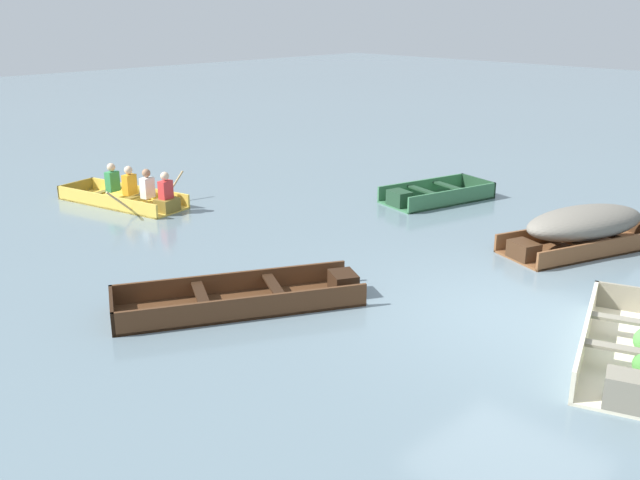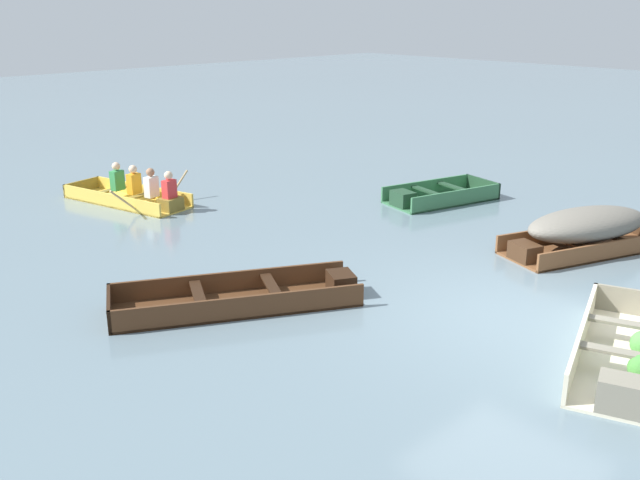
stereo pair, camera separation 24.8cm
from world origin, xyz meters
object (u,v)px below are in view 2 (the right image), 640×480
dinghy_cream_foreground (632,357)px  rowboat_yellow_with_crew (134,194)px  skiff_dark_varnish_mid_moored (246,298)px  skiff_wooden_brown_far_moored (586,228)px  skiff_green_near_moored (437,196)px

dinghy_cream_foreground → rowboat_yellow_with_crew: 10.81m
skiff_dark_varnish_mid_moored → rowboat_yellow_with_crew: bearing=75.0°
skiff_dark_varnish_mid_moored → rowboat_yellow_with_crew: rowboat_yellow_with_crew is taller
dinghy_cream_foreground → skiff_dark_varnish_mid_moored: (-2.22, 4.73, -0.04)m
dinghy_cream_foreground → skiff_wooden_brown_far_moored: size_ratio=0.97×
skiff_green_near_moored → skiff_dark_varnish_mid_moored: (-6.61, -1.61, -0.01)m
rowboat_yellow_with_crew → skiff_green_near_moored: bearing=-41.7°
skiff_green_near_moored → skiff_wooden_brown_far_moored: size_ratio=0.82×
skiff_dark_varnish_mid_moored → skiff_wooden_brown_far_moored: bearing=-21.1°
rowboat_yellow_with_crew → skiff_dark_varnish_mid_moored: bearing=-105.0°
skiff_dark_varnish_mid_moored → dinghy_cream_foreground: bearing=-64.8°
dinghy_cream_foreground → skiff_wooden_brown_far_moored: 4.41m
skiff_dark_varnish_mid_moored → skiff_green_near_moored: bearing=13.7°
skiff_dark_varnish_mid_moored → skiff_wooden_brown_far_moored: 6.29m
dinghy_cream_foreground → skiff_green_near_moored: 7.71m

